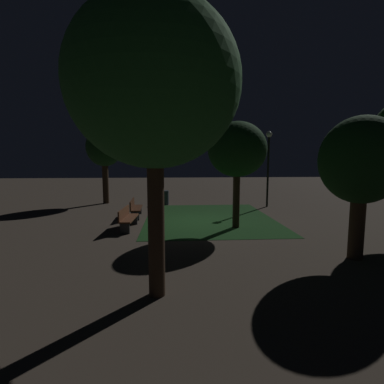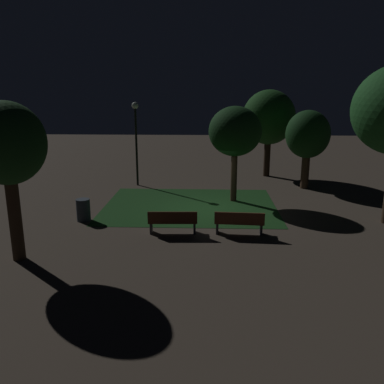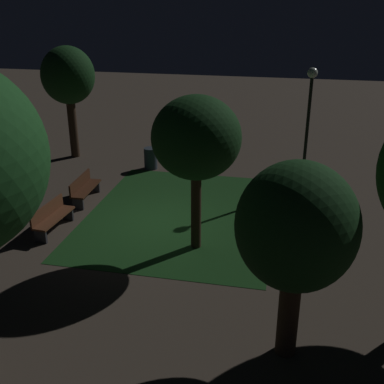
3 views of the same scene
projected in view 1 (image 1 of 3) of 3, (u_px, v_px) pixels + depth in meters
ground_plane at (198, 221)px, 13.46m from camera, size 60.00×60.00×0.00m
grass_lawn at (209, 218)px, 14.24m from camera, size 7.77×6.14×0.01m
bench_front_left at (135, 208)px, 14.42m from camera, size 1.82×0.55×0.88m
bench_by_lamp at (127, 218)px, 12.01m from camera, size 1.83×0.59×0.88m
tree_lawn_side at (361, 162)px, 8.18m from camera, size 2.30×2.30×4.14m
tree_back_right at (237, 150)px, 11.90m from camera, size 2.43×2.43×4.45m
tree_tall_center at (104, 148)px, 18.46m from camera, size 2.28×2.28×4.86m
tree_near_wall at (154, 85)px, 5.74m from camera, size 3.47×3.47×6.11m
lamp_post_near_wall at (268, 156)px, 17.19m from camera, size 0.36×0.36×4.52m
trash_bin at (164, 198)px, 18.21m from camera, size 0.55×0.55×0.90m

